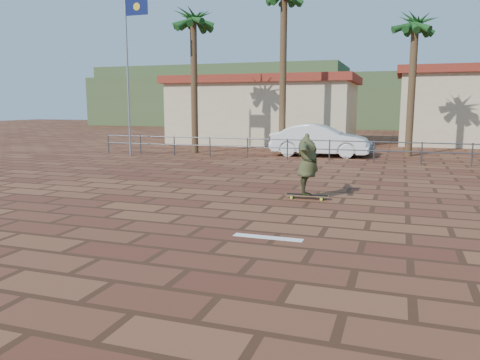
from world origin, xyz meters
name	(u,v)px	position (x,y,z in m)	size (l,w,h in m)	color
ground	(252,221)	(0.00, 0.00, 0.00)	(120.00, 120.00, 0.00)	brown
paint_stripe	(268,237)	(0.70, -1.20, 0.00)	(1.40, 0.22, 0.01)	white
guardrail	(330,147)	(0.00, 12.00, 0.68)	(24.06, 0.06, 1.00)	#47494F
flagpole	(129,63)	(-9.87, 11.00, 4.64)	(1.30, 0.10, 8.00)	gray
palm_far_left	(193,23)	(-7.50, 13.50, 6.83)	(2.40, 2.40, 8.25)	brown
palm_left	(284,0)	(-3.00, 15.00, 7.95)	(2.40, 2.40, 9.45)	brown
palm_center	(415,27)	(3.50, 15.50, 6.36)	(2.40, 2.40, 7.75)	brown
building_west	(265,109)	(-6.00, 22.00, 2.28)	(12.60, 7.60, 4.50)	beige
hill_front	(375,102)	(0.00, 50.00, 3.00)	(70.00, 18.00, 6.00)	#384C28
hill_back	(224,95)	(-22.00, 56.00, 4.00)	(35.00, 14.00, 8.00)	#384C28
longboard	(307,196)	(0.70, 2.86, 0.10)	(1.21, 0.30, 0.12)	olive
skateboarder	(308,164)	(0.70, 2.86, 0.97)	(2.10, 0.57, 1.71)	#3D4123
car_silver	(337,142)	(-0.08, 15.11, 0.67)	(1.57, 3.91, 1.33)	silver
car_white	(320,140)	(-0.78, 13.97, 0.81)	(1.72, 4.92, 1.62)	white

